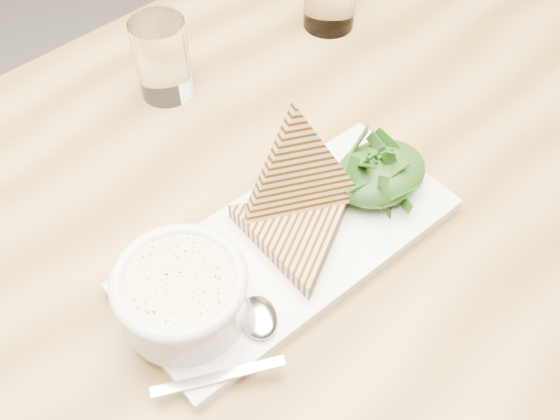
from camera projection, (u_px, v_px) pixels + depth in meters
table_top at (352, 164)px, 0.80m from camera, size 1.42×1.03×0.04m
table_leg_br at (422, 57)px, 1.52m from camera, size 0.06×0.06×0.68m
platter at (291, 245)px, 0.69m from camera, size 0.38×0.19×0.02m
soup_bowl at (183, 298)px, 0.61m from camera, size 0.13×0.13×0.05m
soup at (179, 282)px, 0.59m from camera, size 0.11×0.11×0.01m
bowl_rim at (179, 280)px, 0.58m from camera, size 0.13×0.13×0.01m
sandwich_flat at (296, 232)px, 0.68m from camera, size 0.22×0.22×0.02m
sandwich_lean at (301, 176)px, 0.67m from camera, size 0.20×0.20×0.18m
salad_base at (380, 173)px, 0.71m from camera, size 0.12×0.09×0.04m
arugula_pile at (381, 170)px, 0.71m from camera, size 0.11×0.10×0.05m
spoon_bowl at (259, 317)px, 0.62m from camera, size 0.05×0.06×0.01m
spoon_handle at (219, 377)px, 0.58m from camera, size 0.12×0.06×0.00m
glass_near at (162, 59)px, 0.82m from camera, size 0.07×0.07×0.11m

